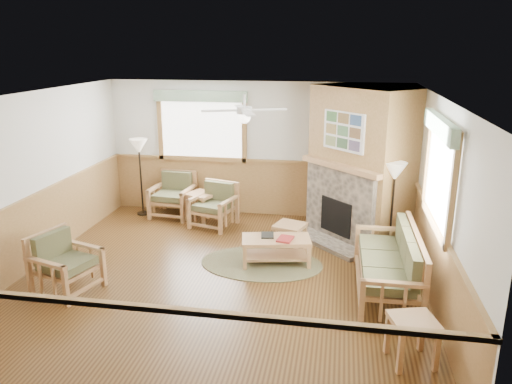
% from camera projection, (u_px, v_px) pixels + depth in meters
% --- Properties ---
extents(floor, '(6.00, 6.00, 0.01)m').
position_uv_depth(floor, '(222.00, 276.00, 7.57)').
color(floor, '#4F3216').
rests_on(floor, ground).
extents(ceiling, '(6.00, 6.00, 0.01)m').
position_uv_depth(ceiling, '(218.00, 96.00, 6.80)').
color(ceiling, white).
rests_on(ceiling, floor).
extents(wall_back, '(6.00, 0.02, 2.70)m').
position_uv_depth(wall_back, '(256.00, 149.00, 10.02)').
color(wall_back, white).
rests_on(wall_back, floor).
extents(wall_front, '(6.00, 0.02, 2.70)m').
position_uv_depth(wall_front, '(139.00, 286.00, 4.35)').
color(wall_front, white).
rests_on(wall_front, floor).
extents(wall_left, '(0.02, 6.00, 2.70)m').
position_uv_depth(wall_left, '(31.00, 182.00, 7.68)').
color(wall_left, white).
rests_on(wall_left, floor).
extents(wall_right, '(0.02, 6.00, 2.70)m').
position_uv_depth(wall_right, '(438.00, 202.00, 6.70)').
color(wall_right, white).
rests_on(wall_right, floor).
extents(wainscot, '(6.00, 6.00, 1.10)m').
position_uv_depth(wainscot, '(222.00, 242.00, 7.42)').
color(wainscot, olive).
rests_on(wainscot, floor).
extents(fireplace, '(3.11, 3.11, 2.70)m').
position_uv_depth(fireplace, '(361.00, 164.00, 8.79)').
color(fireplace, olive).
rests_on(fireplace, floor).
extents(window_back, '(1.90, 0.16, 1.50)m').
position_uv_depth(window_back, '(201.00, 89.00, 9.83)').
color(window_back, white).
rests_on(window_back, wall_back).
extents(window_right, '(0.16, 1.90, 1.50)m').
position_uv_depth(window_right, '(447.00, 116.00, 6.18)').
color(window_right, white).
rests_on(window_right, wall_right).
extents(ceiling_fan, '(1.59, 1.59, 0.36)m').
position_uv_depth(ceiling_fan, '(244.00, 97.00, 7.05)').
color(ceiling_fan, white).
rests_on(ceiling_fan, ceiling).
extents(sofa, '(1.98, 0.83, 0.91)m').
position_uv_depth(sofa, '(387.00, 263.00, 6.96)').
color(sofa, tan).
rests_on(sofa, floor).
extents(armchair_back_left, '(0.85, 0.85, 0.88)m').
position_uv_depth(armchair_back_left, '(173.00, 195.00, 10.12)').
color(armchair_back_left, tan).
rests_on(armchair_back_left, floor).
extents(armchair_back_right, '(0.92, 0.92, 0.83)m').
position_uv_depth(armchair_back_right, '(213.00, 205.00, 9.55)').
color(armchair_back_right, tan).
rests_on(armchair_back_right, floor).
extents(armchair_left, '(0.95, 0.95, 0.85)m').
position_uv_depth(armchair_left, '(66.00, 263.00, 7.02)').
color(armchair_left, tan).
rests_on(armchair_left, floor).
extents(coffee_table, '(1.17, 0.74, 0.43)m').
position_uv_depth(coffee_table, '(276.00, 251.00, 7.96)').
color(coffee_table, tan).
rests_on(coffee_table, floor).
extents(end_table_chairs, '(0.66, 0.65, 0.57)m').
position_uv_depth(end_table_chairs, '(202.00, 207.00, 9.90)').
color(end_table_chairs, tan).
rests_on(end_table_chairs, floor).
extents(end_table_sofa, '(0.58, 0.57, 0.53)m').
position_uv_depth(end_table_sofa, '(412.00, 340.00, 5.46)').
color(end_table_sofa, tan).
rests_on(end_table_sofa, floor).
extents(footstool, '(0.61, 0.61, 0.42)m').
position_uv_depth(footstool, '(290.00, 236.00, 8.61)').
color(footstool, tan).
rests_on(footstool, floor).
extents(braided_rug, '(2.54, 2.54, 0.01)m').
position_uv_depth(braided_rug, '(261.00, 263.00, 8.00)').
color(braided_rug, brown).
rests_on(braided_rug, floor).
extents(floor_lamp_left, '(0.46, 0.46, 1.58)m').
position_uv_depth(floor_lamp_left, '(141.00, 177.00, 10.12)').
color(floor_lamp_left, black).
rests_on(floor_lamp_left, floor).
extents(floor_lamp_right, '(0.46, 0.46, 1.60)m').
position_uv_depth(floor_lamp_right, '(392.00, 210.00, 8.07)').
color(floor_lamp_right, black).
rests_on(floor_lamp_right, floor).
extents(book_red, '(0.27, 0.33, 0.03)m').
position_uv_depth(book_red, '(285.00, 238.00, 7.82)').
color(book_red, maroon).
rests_on(book_red, coffee_table).
extents(book_dark, '(0.24, 0.30, 0.03)m').
position_uv_depth(book_dark, '(267.00, 234.00, 7.98)').
color(book_dark, black).
rests_on(book_dark, coffee_table).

